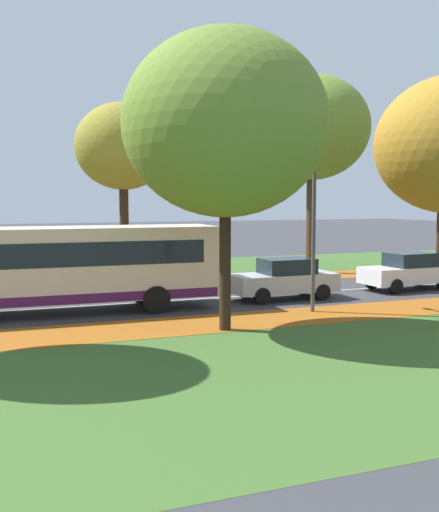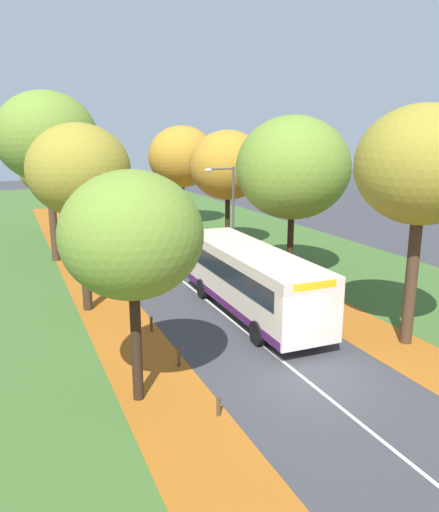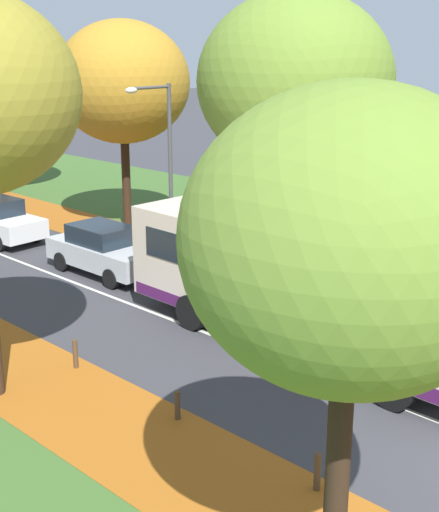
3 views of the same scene
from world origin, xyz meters
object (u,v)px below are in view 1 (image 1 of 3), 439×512
at_px(tree_left_mid, 312,128).
at_px(car_silver_lead, 284,279).
at_px(bollard_fourth, 129,281).
at_px(bollard_third, 47,286).
at_px(tree_left_near, 123,147).
at_px(bus, 66,264).
at_px(car_white_following, 408,271).
at_px(streetlamp_right, 309,205).
at_px(tree_right_near, 225,124).

bearing_deg(tree_left_mid, car_silver_lead, -36.09).
bearing_deg(bollard_fourth, bollard_third, -89.61).
distance_m(tree_left_near, bollard_third, 7.35).
xyz_separation_m(bollard_fourth, car_silver_lead, (4.83, 5.18, 0.46)).
xyz_separation_m(bus, car_white_following, (-0.15, 14.58, -0.89)).
relative_size(streetlamp_right, car_white_following, 1.40).
bearing_deg(bollard_fourth, tree_left_mid, 102.72).
distance_m(tree_left_near, bollard_fourth, 6.30).
distance_m(bollard_third, bus, 4.85).
height_order(bollard_third, car_silver_lead, car_silver_lead).
distance_m(tree_left_mid, bollard_third, 15.87).
relative_size(tree_left_near, car_silver_lead, 1.99).
bearing_deg(car_silver_lead, streetlamp_right, -6.75).
height_order(car_silver_lead, car_white_following, same).
distance_m(bollard_fourth, car_silver_lead, 7.09).
distance_m(tree_right_near, bus, 7.57).
bearing_deg(car_silver_lead, bollard_fourth, -133.00).
bearing_deg(car_silver_lead, bus, -91.12).
xyz_separation_m(tree_left_near, car_silver_lead, (6.77, 4.92, -5.53)).
distance_m(tree_left_mid, car_silver_lead, 11.22).
xyz_separation_m(tree_left_near, streetlamp_right, (9.20, 4.64, -2.60)).
xyz_separation_m(tree_left_mid, car_silver_lead, (7.18, -5.23, -6.86)).
relative_size(tree_right_near, bollard_third, 14.30).
bearing_deg(bollard_third, tree_right_near, 25.51).
xyz_separation_m(tree_left_mid, bollard_fourth, (2.35, -10.41, -7.32)).
bearing_deg(streetlamp_right, bollard_third, -130.90).
bearing_deg(tree_left_mid, bollard_fourth, -77.28).
distance_m(bollard_third, car_silver_lead, 9.89).
relative_size(tree_right_near, bollard_fourth, 12.53).
bearing_deg(tree_right_near, tree_left_near, -176.48).
relative_size(bollard_third, car_white_following, 0.14).
xyz_separation_m(tree_left_near, bollard_fourth, (1.95, -0.25, -5.99)).
height_order(tree_left_near, car_white_following, tree_left_near).
height_order(bollard_third, bus, bus).
xyz_separation_m(streetlamp_right, bus, (-2.58, -8.07, -2.03)).
bearing_deg(tree_right_near, bollard_third, -154.49).
bearing_deg(tree_left_mid, tree_right_near, -39.27).
relative_size(bus, car_silver_lead, 2.48).
height_order(streetlamp_right, bus, streetlamp_right).
distance_m(tree_left_near, car_white_following, 14.02).
distance_m(bollard_third, streetlamp_right, 11.55).
height_order(tree_left_near, streetlamp_right, tree_left_near).
distance_m(streetlamp_right, bus, 8.71).
bearing_deg(bollard_third, tree_left_mid, 99.72).
height_order(tree_left_near, bollard_third, tree_left_near).
height_order(tree_right_near, streetlamp_right, tree_right_near).
distance_m(bus, car_white_following, 14.61).
distance_m(tree_left_near, streetlamp_right, 10.62).
xyz_separation_m(tree_left_near, tree_left_mid, (-0.40, 10.15, 1.33)).
height_order(tree_right_near, car_silver_lead, tree_right_near).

